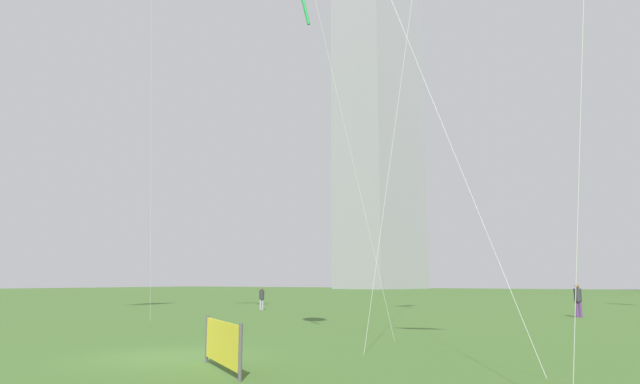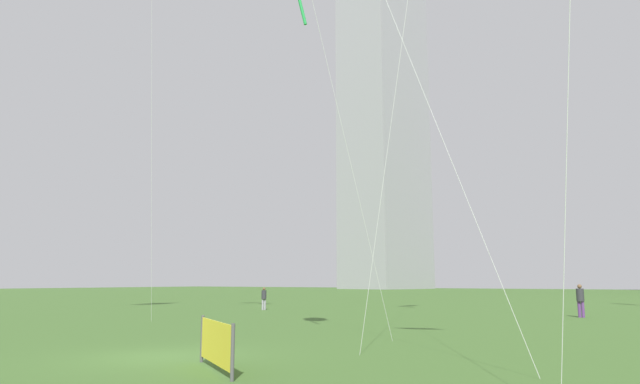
{
  "view_description": "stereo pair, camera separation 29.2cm",
  "coord_description": "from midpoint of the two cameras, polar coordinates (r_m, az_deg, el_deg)",
  "views": [
    {
      "loc": [
        11.69,
        -10.93,
        2.03
      ],
      "look_at": [
        -2.36,
        11.27,
        6.23
      ],
      "focal_mm": 31.26,
      "sensor_mm": 36.0,
      "label": 1
    },
    {
      "loc": [
        11.94,
        -10.77,
        2.03
      ],
      "look_at": [
        -2.36,
        11.27,
        6.23
      ],
      "focal_mm": 31.26,
      "sensor_mm": 36.0,
      "label": 2
    }
  ],
  "objects": [
    {
      "name": "person_standing_0",
      "position": [
        35.1,
        24.67,
        -9.84
      ],
      "size": [
        0.41,
        0.41,
        1.84
      ],
      "rotation": [
        0.0,
        0.0,
        3.24
      ],
      "color": "#593372",
      "rests_on": "ground"
    },
    {
      "name": "person_standing_1",
      "position": [
        40.2,
        -6.2,
        -10.63
      ],
      "size": [
        0.35,
        0.35,
        1.57
      ],
      "rotation": [
        0.0,
        0.0,
        0.89
      ],
      "color": "gray",
      "rests_on": "ground"
    },
    {
      "name": "ground",
      "position": [
        16.17,
        -15.58,
        -15.96
      ],
      "size": [
        280.0,
        280.0,
        0.0
      ],
      "primitive_type": "plane",
      "color": "#3D6028"
    },
    {
      "name": "event_banner",
      "position": [
        13.41,
        -10.64,
        -14.94
      ],
      "size": [
        2.57,
        1.72,
        1.16
      ],
      "color": "#4C4C4C",
      "rests_on": "ground"
    },
    {
      "name": "distant_highrise_1",
      "position": [
        155.05,
        5.9,
        9.5
      ],
      "size": [
        20.19,
        23.31,
        102.64
      ],
      "primitive_type": "cube",
      "rotation": [
        0.0,
        0.0,
        -0.22
      ],
      "color": "#939399",
      "rests_on": "ground"
    }
  ]
}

